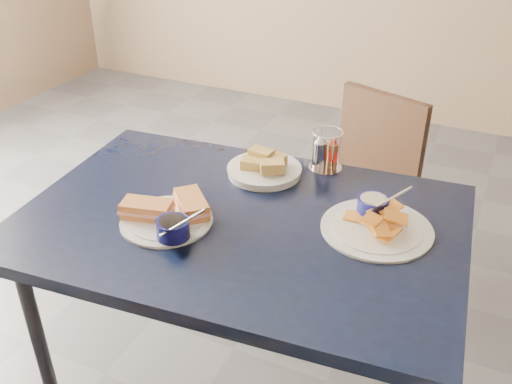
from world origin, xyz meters
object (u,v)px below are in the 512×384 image
at_px(chair_far, 359,177).
at_px(sandwich_plate, 169,215).
at_px(plantain_plate, 376,221).
at_px(dining_table, 241,236).
at_px(bread_basket, 265,168).
at_px(condiment_caddy, 325,153).

bearing_deg(chair_far, sandwich_plate, -106.62).
distance_m(chair_far, plantain_plate, 0.84).
distance_m(dining_table, plantain_plate, 0.39).
distance_m(plantain_plate, bread_basket, 0.43).
bearing_deg(chair_far, plantain_plate, -72.59).
relative_size(chair_far, plantain_plate, 2.68).
xyz_separation_m(chair_far, bread_basket, (-0.17, -0.61, 0.30)).
relative_size(dining_table, bread_basket, 5.57).
bearing_deg(bread_basket, sandwich_plate, -108.44).
xyz_separation_m(chair_far, condiment_caddy, (-0.01, -0.49, 0.33)).
xyz_separation_m(chair_far, sandwich_plate, (-0.29, -0.98, 0.30)).
height_order(dining_table, sandwich_plate, sandwich_plate).
xyz_separation_m(dining_table, sandwich_plate, (-0.17, -0.11, 0.09)).
height_order(dining_table, chair_far, chair_far).
distance_m(sandwich_plate, plantain_plate, 0.57).
xyz_separation_m(sandwich_plate, bread_basket, (0.12, 0.37, -0.00)).
height_order(chair_far, bread_basket, bread_basket).
height_order(sandwich_plate, plantain_plate, same).
distance_m(sandwich_plate, condiment_caddy, 0.57).
bearing_deg(dining_table, chair_far, 81.86).
xyz_separation_m(sandwich_plate, plantain_plate, (0.53, 0.23, -0.01)).
distance_m(chair_far, condiment_caddy, 0.59).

